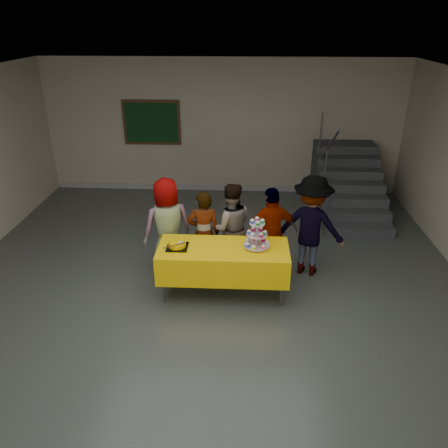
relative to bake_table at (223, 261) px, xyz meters
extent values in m
plane|color=#4C514C|center=(-0.24, -0.70, -0.56)|extent=(10.00, 10.00, 0.00)
cube|color=#B6AA93|center=(-0.24, 4.30, 0.94)|extent=(8.00, 0.04, 3.00)
cube|color=silver|center=(-0.24, -0.70, 2.44)|extent=(8.00, 10.00, 0.04)
cube|color=#999999|center=(-0.24, 4.28, -0.50)|extent=(7.90, 0.03, 0.12)
cylinder|color=#595960|center=(-0.84, -0.29, -0.19)|extent=(0.04, 0.04, 0.73)
cylinder|color=#595960|center=(0.84, -0.29, -0.19)|extent=(0.04, 0.04, 0.73)
cylinder|color=#595960|center=(-0.84, 0.29, -0.19)|extent=(0.04, 0.04, 0.73)
cylinder|color=#595960|center=(0.84, 0.29, -0.19)|extent=(0.04, 0.04, 0.73)
cube|color=#595960|center=(0.00, 0.00, 0.18)|extent=(1.80, 0.70, 0.02)
cube|color=#FFC705|center=(0.00, 0.00, -0.01)|extent=(1.88, 0.78, 0.44)
cylinder|color=silver|center=(0.48, 0.05, 0.22)|extent=(0.18, 0.18, 0.01)
cylinder|color=silver|center=(0.48, 0.05, 0.42)|extent=(0.02, 0.02, 0.42)
cylinder|color=silver|center=(0.48, 0.05, 0.24)|extent=(0.38, 0.38, 0.01)
cylinder|color=silver|center=(0.48, 0.05, 0.41)|extent=(0.30, 0.30, 0.01)
cylinder|color=silver|center=(0.48, 0.05, 0.58)|extent=(0.22, 0.22, 0.01)
cube|color=black|center=(-0.66, -0.02, 0.22)|extent=(0.30, 0.30, 0.02)
cylinder|color=#FFC600|center=(-0.66, -0.02, 0.27)|extent=(0.25, 0.25, 0.07)
ellipsoid|color=#FFC600|center=(-0.66, -0.02, 0.30)|extent=(0.25, 0.25, 0.05)
ellipsoid|color=white|center=(-0.61, -0.06, 0.32)|extent=(0.08, 0.08, 0.02)
cube|color=silver|center=(-0.68, -0.15, 0.32)|extent=(0.30, 0.16, 0.04)
imported|color=slate|center=(-0.91, 0.62, 0.23)|extent=(0.91, 0.77, 1.57)
imported|color=slate|center=(-0.34, 0.58, 0.14)|extent=(0.55, 0.40, 1.40)
imported|color=slate|center=(0.07, 0.75, 0.18)|extent=(0.81, 0.68, 1.47)
imported|color=slate|center=(0.71, 0.54, 0.19)|extent=(0.94, 0.63, 1.49)
imported|color=slate|center=(1.33, 0.68, 0.26)|extent=(1.19, 0.90, 1.64)
cube|color=#424447|center=(2.46, 2.05, -0.47)|extent=(1.30, 0.30, 0.18)
cube|color=#424447|center=(2.46, 2.35, -0.38)|extent=(1.30, 0.30, 0.36)
cube|color=#424447|center=(2.46, 2.65, -0.29)|extent=(1.30, 0.30, 0.54)
cube|color=#424447|center=(2.46, 2.95, -0.20)|extent=(1.30, 0.30, 0.72)
cube|color=#424447|center=(2.46, 3.25, -0.11)|extent=(1.30, 0.30, 0.90)
cube|color=#424447|center=(2.46, 3.55, -0.02)|extent=(1.30, 0.30, 1.08)
cube|color=#424447|center=(2.46, 3.85, 0.07)|extent=(1.30, 0.30, 1.26)
cube|color=#424447|center=(2.46, 4.15, 0.07)|extent=(1.30, 0.30, 1.26)
cylinder|color=#595960|center=(1.86, 2.00, -0.11)|extent=(0.04, 0.04, 0.90)
cylinder|color=#595960|center=(1.86, 2.80, 0.43)|extent=(0.04, 0.04, 0.90)
cylinder|color=#595960|center=(1.86, 3.70, 0.97)|extent=(0.04, 0.04, 0.90)
cylinder|color=#595960|center=(1.86, 2.85, 0.88)|extent=(0.04, 1.85, 1.20)
cube|color=#472B16|center=(-1.84, 4.27, 1.04)|extent=(1.30, 0.04, 1.00)
cube|color=#123819|center=(-1.84, 4.24, 1.04)|extent=(1.18, 0.02, 0.88)
camera|label=1|loc=(0.29, -5.48, 3.21)|focal=35.00mm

